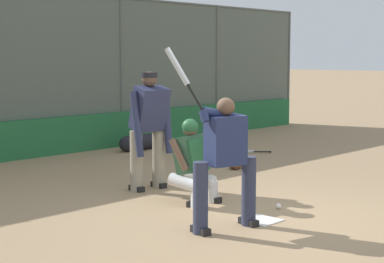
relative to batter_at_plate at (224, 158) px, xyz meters
The scene contains 10 objects.
ground_plane 1.05m from the batter_at_plate, behind, with size 160.00×160.00×0.00m, color #9E7F5B.
home_plate_marker 1.04m from the batter_at_plate, behind, with size 0.43×0.43×0.01m, color white.
bleachers_beyond 8.92m from the batter_at_plate, 105.90° to the right, with size 13.86×1.95×1.16m.
batter_at_plate is the anchor object (origin of this frame).
catcher_behind_plate 1.40m from the batter_at_plate, 122.38° to the right, with size 0.66×0.76×1.18m.
umpire_home 2.49m from the batter_at_plate, 112.38° to the right, with size 0.73×0.49×1.80m.
spare_bat_near_backstop 6.10m from the batter_at_plate, 143.83° to the right, with size 0.57×0.70×0.07m.
fielding_glove_on_dirt 4.16m from the batter_at_plate, 142.53° to the right, with size 0.30×0.22×0.11m.
baseball_loose 1.51m from the batter_at_plate, behind, with size 0.07×0.07×0.07m, color white.
equipment_bag_dugout_side 6.72m from the batter_at_plate, 124.18° to the right, with size 1.27×0.34×0.34m.
Camera 1 is at (6.24, 4.70, 2.02)m, focal length 60.00 mm.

